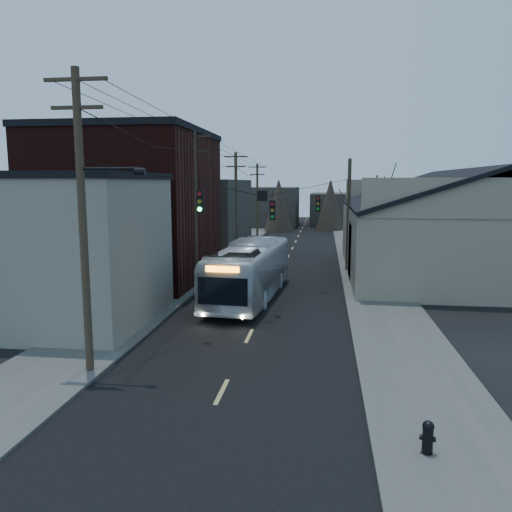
{
  "coord_description": "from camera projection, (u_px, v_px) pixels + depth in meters",
  "views": [
    {
      "loc": [
        3.18,
        -13.07,
        6.74
      ],
      "look_at": [
        -0.24,
        12.02,
        3.0
      ],
      "focal_mm": 35.0,
      "sensor_mm": 36.0,
      "label": 1
    }
  ],
  "objects": [
    {
      "name": "sidewalk_right",
      "position": [
        362.0,
        261.0,
        42.75
      ],
      "size": [
        4.0,
        110.0,
        0.12
      ],
      "primitive_type": "cube",
      "color": "#474744",
      "rests_on": "ground"
    },
    {
      "name": "sidewalk_left",
      "position": [
        214.0,
        258.0,
        44.49
      ],
      "size": [
        4.0,
        110.0,
        0.12
      ],
      "primitive_type": "cube",
      "color": "#474744",
      "rests_on": "ground"
    },
    {
      "name": "road_surface",
      "position": [
        287.0,
        260.0,
        43.63
      ],
      "size": [
        9.0,
        110.0,
        0.02
      ],
      "primitive_type": "cube",
      "color": "black",
      "rests_on": "ground"
    },
    {
      "name": "building_far_left",
      "position": [
        265.0,
        206.0,
        78.3
      ],
      "size": [
        10.0,
        12.0,
        6.0
      ],
      "primitive_type": "cube",
      "color": "#342F29",
      "rests_on": "ground"
    },
    {
      "name": "building_left_far",
      "position": [
        197.0,
        215.0,
        50.27
      ],
      "size": [
        9.0,
        14.0,
        7.0
      ],
      "primitive_type": "cube",
      "color": "#342F29",
      "rests_on": "ground"
    },
    {
      "name": "bare_tree",
      "position": [
        375.0,
        231.0,
        32.43
      ],
      "size": [
        0.4,
        0.4,
        7.2
      ],
      "primitive_type": "cone",
      "color": "black",
      "rests_on": "ground"
    },
    {
      "name": "bus",
      "position": [
        250.0,
        271.0,
        28.93
      ],
      "size": [
        3.63,
        12.07,
        3.31
      ],
      "primitive_type": "imported",
      "rotation": [
        0.0,
        0.0,
        3.07
      ],
      "color": "silver",
      "rests_on": "ground"
    },
    {
      "name": "building_far_right",
      "position": [
        348.0,
        209.0,
        81.53
      ],
      "size": [
        12.0,
        14.0,
        5.0
      ],
      "primitive_type": "cube",
      "color": "#342F29",
      "rests_on": "ground"
    },
    {
      "name": "warehouse",
      "position": [
        458.0,
        238.0,
        36.59
      ],
      "size": [
        16.16,
        20.6,
        7.73
      ],
      "color": "gray",
      "rests_on": "ground"
    },
    {
      "name": "parked_car",
      "position": [
        255.0,
        248.0,
        45.73
      ],
      "size": [
        1.73,
        4.77,
        1.56
      ],
      "primitive_type": "imported",
      "rotation": [
        0.0,
        0.0,
        -0.01
      ],
      "color": "#B3B5BC",
      "rests_on": "ground"
    },
    {
      "name": "ground",
      "position": [
        208.0,
        421.0,
        14.23
      ],
      "size": [
        160.0,
        160.0,
        0.0
      ],
      "primitive_type": "plane",
      "color": "black",
      "rests_on": "ground"
    },
    {
      "name": "fire_hydrant",
      "position": [
        428.0,
        436.0,
        12.25
      ],
      "size": [
        0.41,
        0.29,
        0.85
      ],
      "rotation": [
        0.0,
        0.0,
        -0.25
      ],
      "color": "black",
      "rests_on": "sidewalk_right"
    },
    {
      "name": "building_brick",
      "position": [
        132.0,
        208.0,
        34.44
      ],
      "size": [
        10.0,
        12.0,
        10.0
      ],
      "primitive_type": "cube",
      "color": "black",
      "rests_on": "ground"
    },
    {
      "name": "building_clapboard",
      "position": [
        66.0,
        251.0,
        23.74
      ],
      "size": [
        8.0,
        8.0,
        7.0
      ],
      "primitive_type": "cube",
      "color": "slate",
      "rests_on": "ground"
    },
    {
      "name": "utility_lines",
      "position": [
        240.0,
        206.0,
        37.58
      ],
      "size": [
        11.24,
        45.28,
        10.5
      ],
      "color": "#382B1E",
      "rests_on": "ground"
    }
  ]
}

